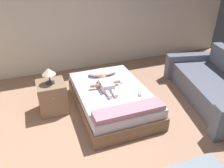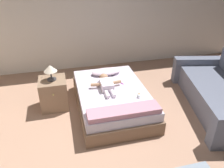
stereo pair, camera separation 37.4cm
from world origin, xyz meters
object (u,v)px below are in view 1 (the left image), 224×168
at_px(baby, 106,84).
at_px(pillow, 103,72).
at_px(nightstand, 52,97).
at_px(couch, 217,87).
at_px(toothbrush, 119,82).
at_px(bed, 112,99).
at_px(lamp, 49,72).
at_px(baby_bottle, 140,93).

bearing_deg(baby, pillow, 77.22).
bearing_deg(nightstand, pillow, 16.42).
height_order(pillow, couch, couch).
bearing_deg(couch, toothbrush, 159.71).
height_order(bed, lamp, lamp).
distance_m(couch, baby_bottle, 1.54).
bearing_deg(baby_bottle, baby, 135.77).
relative_size(toothbrush, couch, 0.07).
bearing_deg(couch, bed, 167.04).
relative_size(nightstand, lamp, 1.99).
bearing_deg(bed, nightstand, 163.45).
bearing_deg(toothbrush, nightstand, 175.17).
relative_size(bed, couch, 0.78).
bearing_deg(couch, lamp, 165.80).
bearing_deg(nightstand, toothbrush, -4.83).
relative_size(couch, nightstand, 4.27).
distance_m(baby, nightstand, 0.93).
relative_size(pillow, nightstand, 1.04).
bearing_deg(toothbrush, pillow, 113.27).
height_order(baby, nightstand, baby).
bearing_deg(couch, baby, 164.84).
xyz_separation_m(pillow, lamp, (-1.00, -0.30, 0.30)).
height_order(toothbrush, lamp, lamp).
height_order(baby, couch, couch).
xyz_separation_m(couch, lamp, (-2.86, 0.72, 0.46)).
relative_size(couch, lamp, 8.53).
bearing_deg(baby, toothbrush, 18.06).
height_order(baby, toothbrush, baby).
relative_size(baby, lamp, 2.41).
height_order(couch, baby_bottle, couch).
relative_size(pillow, baby_bottle, 5.14).
xyz_separation_m(nightstand, lamp, (-0.00, 0.00, 0.46)).
bearing_deg(pillow, baby, -102.78).
xyz_separation_m(toothbrush, couch, (1.69, -0.62, -0.11)).
relative_size(bed, lamp, 6.64).
relative_size(pillow, baby, 0.86).
bearing_deg(toothbrush, baby_bottle, -72.66).
relative_size(nightstand, baby_bottle, 4.96).
bearing_deg(nightstand, bed, -16.55).
distance_m(nightstand, lamp, 0.46).
bearing_deg(nightstand, baby_bottle, -24.96).
height_order(nightstand, baby_bottle, nightstand).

